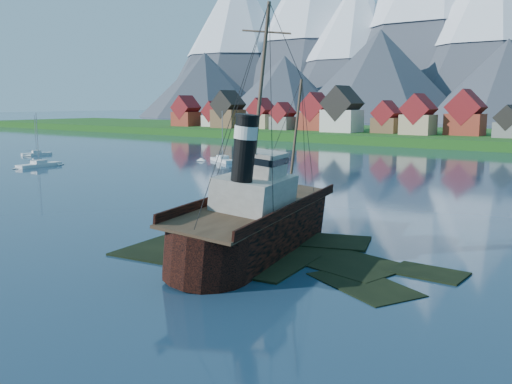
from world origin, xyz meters
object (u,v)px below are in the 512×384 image
Objects in this scene: tugboat_wreck at (265,217)px; sailboat_b at (37,154)px; sailboat_a at (39,166)px; sailboat_c at (223,161)px.

tugboat_wreck reaches higher than sailboat_b.
sailboat_a reaches higher than sailboat_b.
tugboat_wreck is 2.44× the size of sailboat_a.
sailboat_c reaches higher than sailboat_b.
sailboat_b is 53.61m from sailboat_c.
sailboat_b is at bearing 135.91° from sailboat_c.
sailboat_b is 0.88× the size of sailboat_c.
sailboat_c is (25.54, 32.56, 0.01)m from sailboat_a.
sailboat_a is 1.12× the size of sailboat_b.
tugboat_wreck is at bearing -4.11° from sailboat_b.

